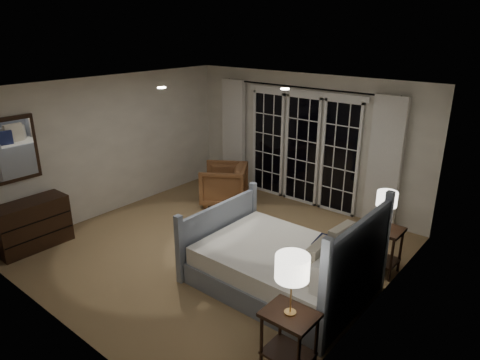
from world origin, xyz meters
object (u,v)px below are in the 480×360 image
Objects in this scene: nightstand_left at (289,332)px; lamp_left at (292,268)px; nightstand_right at (381,243)px; lamp_right at (387,199)px; bed at (284,265)px; armchair at (224,184)px; dresser at (32,225)px.

nightstand_left is 1.06× the size of lamp_left.
nightstand_right is (-0.03, 2.38, 0.01)m from nightstand_left.
lamp_right is (0.00, 0.00, 0.65)m from nightstand_right.
nightstand_right is at bearing -153.43° from lamp_right.
bed reaches higher than nightstand_left.
lamp_left is at bearing 17.64° from armchair.
lamp_right is at bearing 49.94° from armchair.
lamp_left is at bearing -89.31° from lamp_right.
lamp_right is at bearing 90.69° from lamp_left.
lamp_right reaches higher than dresser.
nightstand_right is at bearing 49.94° from armchair.
lamp_left is at bearing -53.89° from bed.
nightstand_right is 1.07× the size of lamp_left.
lamp_left reaches higher than nightstand_left.
armchair is (-3.38, 2.82, -0.79)m from lamp_left.
bed is 3.28× the size of nightstand_left.
armchair is at bearing 172.41° from lamp_right.
dresser is at bearing -148.08° from nightstand_right.
lamp_left is 4.60m from dresser.
bed reaches higher than armchair.
nightstand_left is 0.62× the size of dresser.
nightstand_right is 0.65m from lamp_right.
dresser is (-4.48, -2.79, -0.72)m from lamp_right.
bed is at bearing 126.11° from nightstand_left.
dresser reaches higher than nightstand_right.
armchair reaches higher than nightstand_left.
nightstand_right is at bearing 90.69° from lamp_left.
lamp_left reaches higher than bed.
lamp_right is 3.45m from armchair.
bed reaches higher than nightstand_right.
bed is at bearing -124.79° from lamp_right.
dresser is (-3.65, -1.59, 0.06)m from bed.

